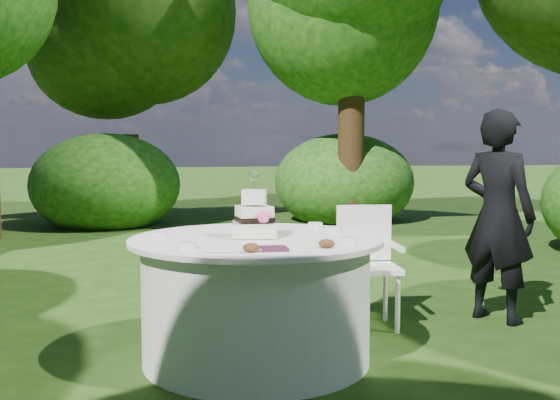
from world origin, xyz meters
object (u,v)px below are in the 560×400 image
object	(u,v)px
napkins	(274,249)
cake	(254,219)
chair	(367,256)
guest	(498,216)
table	(256,299)

from	to	relation	value
napkins	cake	size ratio (longest dim) A/B	0.34
napkins	chair	bearing A→B (deg)	52.00
guest	chair	size ratio (longest dim) A/B	1.81
guest	cake	distance (m)	2.04
napkins	cake	world-z (taller)	cake
guest	table	size ratio (longest dim) A/B	1.03
napkins	cake	distance (m)	0.54
napkins	table	world-z (taller)	napkins
guest	cake	world-z (taller)	guest
guest	cake	xyz separation A→B (m)	(-1.95, -0.57, 0.08)
table	cake	xyz separation A→B (m)	(-0.01, 0.01, 0.50)
chair	guest	bearing A→B (deg)	-3.81
table	cake	world-z (taller)	cake
table	napkins	bearing A→B (deg)	-87.67
table	cake	size ratio (longest dim) A/B	3.78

